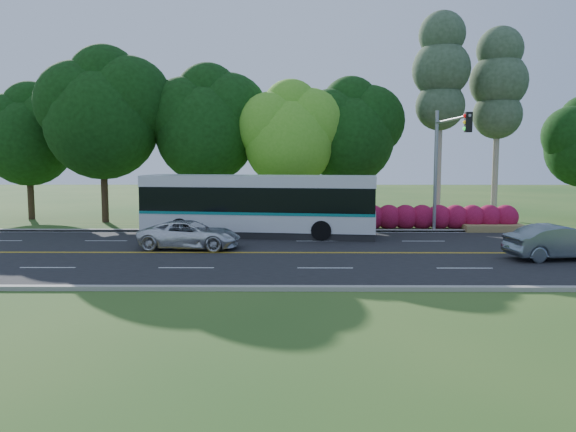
{
  "coord_description": "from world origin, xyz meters",
  "views": [
    {
      "loc": [
        -1.81,
        -25.29,
        4.45
      ],
      "look_at": [
        -2.01,
        2.0,
        1.49
      ],
      "focal_mm": 35.0,
      "sensor_mm": 36.0,
      "label": 1
    }
  ],
  "objects_px": {
    "transit_bus": "(258,206)",
    "suv": "(190,235)",
    "traffic_signal": "(445,151)",
    "sedan": "(560,242)"
  },
  "relations": [
    {
      "from": "transit_bus",
      "to": "sedan",
      "type": "bearing_deg",
      "value": -19.61
    },
    {
      "from": "transit_bus",
      "to": "suv",
      "type": "xyz_separation_m",
      "value": [
        -3.01,
        -4.22,
        -0.98
      ]
    },
    {
      "from": "traffic_signal",
      "to": "suv",
      "type": "distance_m",
      "value": 14.4
    },
    {
      "from": "traffic_signal",
      "to": "transit_bus",
      "type": "xyz_separation_m",
      "value": [
        -10.15,
        -0.06,
        -3.0
      ]
    },
    {
      "from": "suv",
      "to": "transit_bus",
      "type": "bearing_deg",
      "value": -30.3
    },
    {
      "from": "sedan",
      "to": "suv",
      "type": "xyz_separation_m",
      "value": [
        -16.27,
        2.7,
        -0.07
      ]
    },
    {
      "from": "traffic_signal",
      "to": "transit_bus",
      "type": "bearing_deg",
      "value": -179.64
    },
    {
      "from": "traffic_signal",
      "to": "suv",
      "type": "bearing_deg",
      "value": -161.97
    },
    {
      "from": "transit_bus",
      "to": "suv",
      "type": "bearing_deg",
      "value": -117.53
    },
    {
      "from": "transit_bus",
      "to": "suv",
      "type": "height_order",
      "value": "transit_bus"
    }
  ]
}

